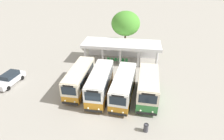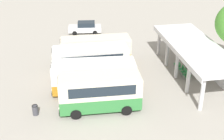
{
  "view_description": "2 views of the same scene",
  "coord_description": "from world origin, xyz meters",
  "px_view_note": "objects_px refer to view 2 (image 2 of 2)",
  "views": [
    {
      "loc": [
        4.17,
        -15.66,
        14.4
      ],
      "look_at": [
        0.98,
        5.61,
        2.53
      ],
      "focal_mm": 29.88,
      "sensor_mm": 36.0,
      "label": 1
    },
    {
      "loc": [
        27.44,
        0.68,
        15.05
      ],
      "look_at": [
        2.5,
        5.08,
        2.04
      ],
      "focal_mm": 49.35,
      "sensor_mm": 36.0,
      "label": 2
    }
  ],
  "objects_px": {
    "parked_car_flank": "(85,27)",
    "litter_bin_apron": "(35,110)",
    "waiting_chair_end_by_column": "(177,63)",
    "waiting_chair_fourth_seat": "(184,71)",
    "city_bus_nearest_orange": "(96,50)",
    "city_bus_second_in_row": "(90,61)",
    "waiting_chair_far_end_seat": "(189,77)",
    "city_bus_middle_cream": "(94,76)",
    "waiting_chair_fifth_seat": "(186,74)",
    "waiting_chair_second_from_end": "(179,66)",
    "waiting_chair_middle_seat": "(182,68)",
    "city_bus_fourth_amber": "(100,91)"
  },
  "relations": [
    {
      "from": "city_bus_second_in_row",
      "to": "waiting_chair_second_from_end",
      "type": "distance_m",
      "value": 9.45
    },
    {
      "from": "city_bus_second_in_row",
      "to": "waiting_chair_middle_seat",
      "type": "xyz_separation_m",
      "value": [
        0.69,
        9.46,
        -1.33
      ]
    },
    {
      "from": "waiting_chair_end_by_column",
      "to": "city_bus_nearest_orange",
      "type": "bearing_deg",
      "value": -105.63
    },
    {
      "from": "city_bus_middle_cream",
      "to": "waiting_chair_middle_seat",
      "type": "xyz_separation_m",
      "value": [
        -2.24,
        9.48,
        -1.21
      ]
    },
    {
      "from": "waiting_chair_fourth_seat",
      "to": "waiting_chair_fifth_seat",
      "type": "distance_m",
      "value": 0.62
    },
    {
      "from": "waiting_chair_second_from_end",
      "to": "waiting_chair_middle_seat",
      "type": "xyz_separation_m",
      "value": [
        0.62,
        0.1,
        0.0
      ]
    },
    {
      "from": "parked_car_flank",
      "to": "litter_bin_apron",
      "type": "xyz_separation_m",
      "value": [
        18.7,
        -5.99,
        -0.37
      ]
    },
    {
      "from": "city_bus_nearest_orange",
      "to": "waiting_chair_far_end_seat",
      "type": "distance_m",
      "value": 10.25
    },
    {
      "from": "city_bus_nearest_orange",
      "to": "parked_car_flank",
      "type": "xyz_separation_m",
      "value": [
        -10.08,
        -0.19,
        -0.92
      ]
    },
    {
      "from": "waiting_chair_fifth_seat",
      "to": "waiting_chair_far_end_seat",
      "type": "bearing_deg",
      "value": 3.88
    },
    {
      "from": "city_bus_nearest_orange",
      "to": "waiting_chair_fourth_seat",
      "type": "distance_m",
      "value": 9.65
    },
    {
      "from": "city_bus_second_in_row",
      "to": "waiting_chair_end_by_column",
      "type": "bearing_deg",
      "value": 93.32
    },
    {
      "from": "city_bus_nearest_orange",
      "to": "waiting_chair_end_by_column",
      "type": "xyz_separation_m",
      "value": [
        2.38,
        8.51,
        -1.22
      ]
    },
    {
      "from": "parked_car_flank",
      "to": "waiting_chair_fourth_seat",
      "type": "relative_size",
      "value": 5.4
    },
    {
      "from": "city_bus_middle_cream",
      "to": "city_bus_fourth_amber",
      "type": "distance_m",
      "value": 2.93
    },
    {
      "from": "waiting_chair_end_by_column",
      "to": "waiting_chair_middle_seat",
      "type": "height_order",
      "value": "same"
    },
    {
      "from": "city_bus_second_in_row",
      "to": "city_bus_middle_cream",
      "type": "relative_size",
      "value": 0.97
    },
    {
      "from": "city_bus_second_in_row",
      "to": "parked_car_flank",
      "type": "relative_size",
      "value": 1.63
    },
    {
      "from": "waiting_chair_second_from_end",
      "to": "litter_bin_apron",
      "type": "relative_size",
      "value": 0.96
    },
    {
      "from": "waiting_chair_far_end_seat",
      "to": "city_bus_middle_cream",
      "type": "bearing_deg",
      "value": -87.7
    },
    {
      "from": "parked_car_flank",
      "to": "waiting_chair_middle_seat",
      "type": "height_order",
      "value": "parked_car_flank"
    },
    {
      "from": "city_bus_nearest_orange",
      "to": "waiting_chair_far_end_seat",
      "type": "height_order",
      "value": "city_bus_nearest_orange"
    },
    {
      "from": "city_bus_nearest_orange",
      "to": "parked_car_flank",
      "type": "bearing_deg",
      "value": -178.91
    },
    {
      "from": "waiting_chair_fourth_seat",
      "to": "waiting_chair_fifth_seat",
      "type": "xyz_separation_m",
      "value": [
        0.62,
        -0.05,
        0.0
      ]
    },
    {
      "from": "city_bus_second_in_row",
      "to": "city_bus_middle_cream",
      "type": "distance_m",
      "value": 2.93
    },
    {
      "from": "city_bus_nearest_orange",
      "to": "city_bus_second_in_row",
      "type": "relative_size",
      "value": 1.01
    },
    {
      "from": "city_bus_nearest_orange",
      "to": "city_bus_second_in_row",
      "type": "distance_m",
      "value": 3.06
    },
    {
      "from": "parked_car_flank",
      "to": "waiting_chair_end_by_column",
      "type": "relative_size",
      "value": 5.4
    },
    {
      "from": "city_bus_fourth_amber",
      "to": "waiting_chair_second_from_end",
      "type": "bearing_deg",
      "value": 122.02
    },
    {
      "from": "city_bus_middle_cream",
      "to": "parked_car_flank",
      "type": "relative_size",
      "value": 1.68
    },
    {
      "from": "waiting_chair_far_end_seat",
      "to": "city_bus_second_in_row",
      "type": "bearing_deg",
      "value": -105.04
    },
    {
      "from": "waiting_chair_middle_seat",
      "to": "litter_bin_apron",
      "type": "distance_m",
      "value": 15.57
    },
    {
      "from": "city_bus_fourth_amber",
      "to": "waiting_chair_fifth_seat",
      "type": "distance_m",
      "value": 10.2
    },
    {
      "from": "waiting_chair_end_by_column",
      "to": "litter_bin_apron",
      "type": "bearing_deg",
      "value": -66.99
    },
    {
      "from": "city_bus_nearest_orange",
      "to": "litter_bin_apron",
      "type": "relative_size",
      "value": 8.5
    },
    {
      "from": "waiting_chair_end_by_column",
      "to": "litter_bin_apron",
      "type": "xyz_separation_m",
      "value": [
        6.24,
        -14.69,
        -0.07
      ]
    },
    {
      "from": "city_bus_second_in_row",
      "to": "waiting_chair_far_end_seat",
      "type": "height_order",
      "value": "city_bus_second_in_row"
    },
    {
      "from": "waiting_chair_end_by_column",
      "to": "waiting_chair_fifth_seat",
      "type": "bearing_deg",
      "value": 0.62
    },
    {
      "from": "city_bus_nearest_orange",
      "to": "waiting_chair_fifth_seat",
      "type": "distance_m",
      "value": 9.89
    },
    {
      "from": "waiting_chair_second_from_end",
      "to": "waiting_chair_fifth_seat",
      "type": "relative_size",
      "value": 1.0
    },
    {
      "from": "waiting_chair_end_by_column",
      "to": "waiting_chair_fourth_seat",
      "type": "relative_size",
      "value": 1.0
    },
    {
      "from": "waiting_chair_second_from_end",
      "to": "waiting_chair_far_end_seat",
      "type": "bearing_deg",
      "value": 2.74
    },
    {
      "from": "waiting_chair_middle_seat",
      "to": "litter_bin_apron",
      "type": "xyz_separation_m",
      "value": [
        5.0,
        -14.74,
        -0.07
      ]
    },
    {
      "from": "parked_car_flank",
      "to": "waiting_chair_end_by_column",
      "type": "distance_m",
      "value": 15.2
    },
    {
      "from": "city_bus_second_in_row",
      "to": "waiting_chair_fifth_seat",
      "type": "xyz_separation_m",
      "value": [
        1.93,
        9.43,
        -1.33
      ]
    },
    {
      "from": "waiting_chair_second_from_end",
      "to": "waiting_chair_middle_seat",
      "type": "relative_size",
      "value": 1.0
    },
    {
      "from": "waiting_chair_end_by_column",
      "to": "waiting_chair_fourth_seat",
      "type": "bearing_deg",
      "value": 2.24
    },
    {
      "from": "city_bus_middle_cream",
      "to": "waiting_chair_far_end_seat",
      "type": "distance_m",
      "value": 9.58
    },
    {
      "from": "waiting_chair_second_from_end",
      "to": "waiting_chair_fourth_seat",
      "type": "distance_m",
      "value": 1.24
    },
    {
      "from": "city_bus_nearest_orange",
      "to": "city_bus_middle_cream",
      "type": "height_order",
      "value": "city_bus_nearest_orange"
    }
  ]
}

